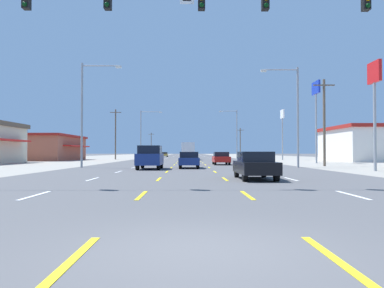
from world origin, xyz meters
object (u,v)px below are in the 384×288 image
sedan_center_turn_mid (189,160)px  pole_sign_right_row_1 (316,100)px  suv_inner_left_near (150,157)px  box_truck_center_turn_far (188,150)px  sedan_far_left_farther (165,154)px  streetlight_right_row_1 (235,131)px  pole_sign_right_row_0 (374,89)px  streetlight_left_row_1 (143,131)px  streetlight_left_row_0 (86,107)px  pole_sign_right_row_2 (282,122)px  sedan_inner_right_midfar (221,158)px  sedan_inner_right_nearest (255,165)px  streetlight_right_row_0 (294,110)px

sedan_center_turn_mid → pole_sign_right_row_1: 23.21m
suv_inner_left_near → pole_sign_right_row_1: size_ratio=0.46×
suv_inner_left_near → sedan_center_turn_mid: suv_inner_left_near is taller
box_truck_center_turn_far → sedan_far_left_farther: (-7.00, 42.84, -1.08)m
suv_inner_left_near → box_truck_center_turn_far: (3.22, 39.62, 0.81)m
box_truck_center_turn_far → streetlight_right_row_1: size_ratio=0.69×
box_truck_center_turn_far → pole_sign_right_row_1: (16.53, -23.07, 6.39)m
box_truck_center_turn_far → sedan_far_left_farther: 43.42m
pole_sign_right_row_0 → streetlight_left_row_1: streetlight_left_row_1 is taller
streetlight_left_row_0 → streetlight_right_row_1: bearing=66.2°
sedan_far_left_farther → streetlight_left_row_1: (-2.49, -34.62, 5.18)m
streetlight_left_row_1 → pole_sign_right_row_2: bearing=-21.4°
sedan_inner_right_midfar → sedan_inner_right_nearest: bearing=-90.6°
sedan_center_turn_mid → pole_sign_right_row_2: pole_sign_right_row_2 is taller
box_truck_center_turn_far → pole_sign_right_row_2: pole_sign_right_row_2 is taller
pole_sign_right_row_2 → streetlight_left_row_0: 43.30m
pole_sign_right_row_1 → streetlight_left_row_1: pole_sign_right_row_1 is taller
pole_sign_right_row_2 → sedan_far_left_farther: bearing=118.4°
suv_inner_left_near → sedan_inner_right_midfar: size_ratio=1.09×
sedan_center_turn_mid → streetlight_left_row_0: bearing=171.3°
sedan_inner_right_nearest → streetlight_right_row_1: streetlight_right_row_1 is taller
sedan_inner_right_midfar → streetlight_right_row_0: (6.24, -7.67, 4.68)m
pole_sign_right_row_1 → streetlight_right_row_0: (-6.53, -13.09, -2.79)m
pole_sign_right_row_0 → streetlight_left_row_0: (-23.80, 6.88, -0.60)m
sedan_inner_right_nearest → sedan_far_left_farther: same height
sedan_center_turn_mid → streetlight_left_row_1: streetlight_left_row_1 is taller
pole_sign_right_row_1 → streetlight_left_row_0: size_ratio=1.08×
sedan_far_left_farther → pole_sign_right_row_1: pole_sign_right_row_1 is taller
pole_sign_right_row_0 → sedan_far_left_farther: bearing=103.9°
sedan_far_left_farther → streetlight_left_row_1: size_ratio=0.44×
pole_sign_right_row_2 → sedan_center_turn_mid: bearing=-116.1°
box_truck_center_turn_far → sedan_center_turn_mid: bearing=-89.9°
suv_inner_left_near → sedan_inner_right_midfar: suv_inner_left_near is taller
pole_sign_right_row_1 → pole_sign_right_row_2: 20.80m
sedan_inner_right_nearest → streetlight_left_row_1: bearing=102.3°
sedan_center_turn_mid → pole_sign_right_row_2: (17.29, 35.32, 6.29)m
sedan_inner_right_midfar → streetlight_left_row_1: streetlight_left_row_1 is taller
sedan_inner_right_nearest → pole_sign_right_row_1: 32.32m
streetlight_right_row_1 → pole_sign_right_row_2: bearing=-55.0°
sedan_far_left_farther → streetlight_left_row_1: streetlight_left_row_1 is taller
sedan_far_left_farther → streetlight_left_row_0: (-2.59, -79.01, 4.87)m
pole_sign_right_row_1 → streetlight_left_row_0: (-26.13, -13.09, -2.59)m
sedan_far_left_farther → pole_sign_right_row_0: pole_sign_right_row_0 is taller
sedan_far_left_farther → suv_inner_left_near: bearing=-87.4°
streetlight_left_row_0 → pole_sign_right_row_1: bearing=26.6°
pole_sign_right_row_1 → streetlight_left_row_0: 29.34m
sedan_center_turn_mid → streetlight_left_row_1: bearing=101.8°
pole_sign_right_row_1 → sedan_center_turn_mid: bearing=-138.5°
streetlight_right_row_0 → sedan_center_turn_mid: bearing=-171.6°
box_truck_center_turn_far → sedan_inner_right_midfar: bearing=-82.5°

